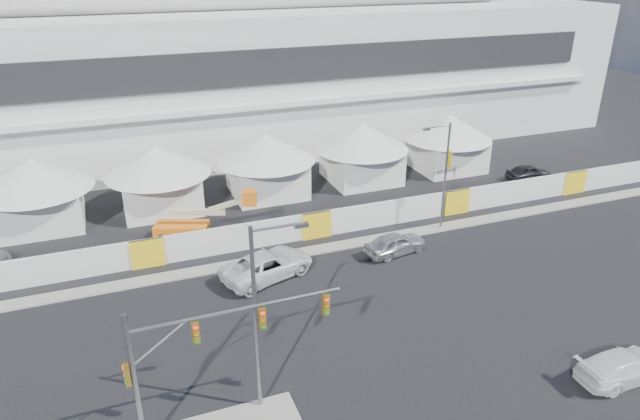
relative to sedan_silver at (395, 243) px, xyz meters
name	(u,v)px	position (x,y,z in m)	size (l,w,h in m)	color
ground	(305,382)	(-10.30, -10.20, -0.77)	(160.00, 160.00, 0.00)	black
far_curb	(490,218)	(9.70, 2.30, -0.71)	(80.00, 1.20, 0.12)	gray
stadium	(253,51)	(-1.59, 31.30, 8.68)	(80.00, 24.80, 21.98)	silver
tent_row	(214,165)	(-9.80, 13.80, 2.38)	(53.40, 8.40, 5.40)	silver
hoarding_fence	(316,225)	(-4.30, 4.30, 0.23)	(70.00, 0.25, 2.00)	silver
scaffold_tower	(556,69)	(35.70, 25.80, 5.23)	(4.40, 4.40, 12.00)	#595B60
sedan_silver	(395,243)	(0.00, 0.00, 0.00)	(4.54, 1.83, 1.55)	silver
pickup_curb	(267,265)	(-9.22, 0.11, 0.09)	(6.21, 2.86, 1.72)	silver
pickup_near	(624,366)	(4.47, -15.49, -0.03)	(5.10, 2.07, 1.48)	white
lot_car_b	(529,172)	(18.25, 8.35, -0.06)	(4.16, 1.67, 1.42)	black
traffic_mast	(186,363)	(-15.92, -11.61, 3.11)	(9.20, 0.65, 6.64)	slate
streetlight_median	(260,308)	(-12.54, -11.00, 4.63)	(2.53, 0.25, 9.15)	slate
streetlight_curb	(444,169)	(4.92, 2.30, 4.05)	(2.46, 0.55, 8.30)	slate
boom_lift	(191,224)	(-12.86, 7.62, 0.26)	(7.85, 2.99, 3.85)	orange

